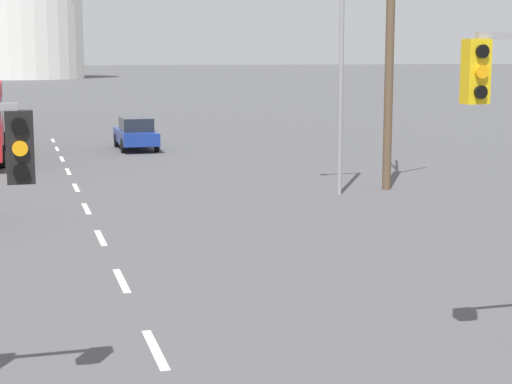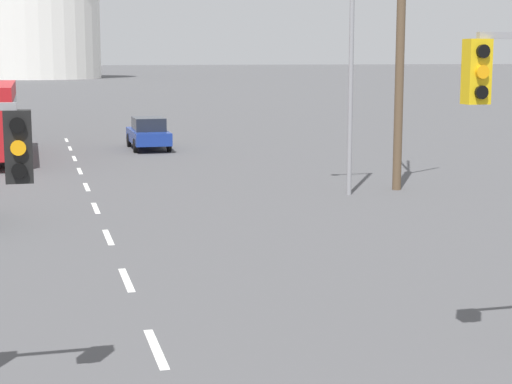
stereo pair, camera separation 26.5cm
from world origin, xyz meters
The scene contains 12 objects.
lane_stripe_1 centered at (0.00, 7.32, 0.00)m, with size 0.16×2.00×0.01m, color silver.
lane_stripe_2 centered at (0.00, 11.82, 0.00)m, with size 0.16×2.00×0.01m, color silver.
lane_stripe_3 centered at (0.00, 16.32, 0.00)m, with size 0.16×2.00×0.01m, color silver.
lane_stripe_4 centered at (0.00, 20.82, 0.00)m, with size 0.16×2.00×0.01m, color silver.
lane_stripe_5 centered at (0.00, 25.32, 0.00)m, with size 0.16×2.00×0.01m, color silver.
lane_stripe_6 centered at (0.00, 29.82, 0.00)m, with size 0.16×2.00×0.01m, color silver.
lane_stripe_7 centered at (0.00, 34.32, 0.00)m, with size 0.16×2.00×0.01m, color silver.
lane_stripe_8 centered at (0.00, 38.82, 0.00)m, with size 0.16×2.00×0.01m, color silver.
lane_stripe_9 centered at (0.00, 43.32, 0.00)m, with size 0.16×2.00×0.01m, color silver.
street_lamp_right centered at (8.41, 21.25, 5.79)m, with size 1.77×0.36×9.71m.
sedan_near_right centered at (3.89, 37.40, 0.84)m, with size 1.86×4.57×1.64m.
bare_tree_right_near centered at (10.81, 22.02, 4.79)m, with size 1.64×3.03×10.74m.
Camera 1 is at (-2.07, -6.07, 4.78)m, focal length 60.00 mm.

